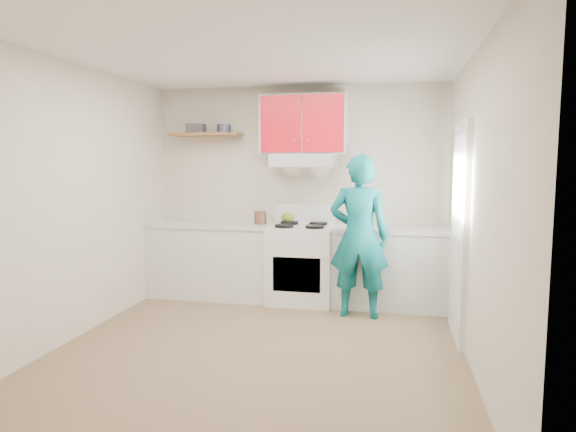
% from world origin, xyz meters
% --- Properties ---
extents(floor, '(3.80, 3.80, 0.00)m').
position_xyz_m(floor, '(0.00, 0.00, 0.00)').
color(floor, brown).
rests_on(floor, ground).
extents(ceiling, '(3.60, 3.80, 0.04)m').
position_xyz_m(ceiling, '(0.00, 0.00, 2.60)').
color(ceiling, white).
rests_on(ceiling, floor).
extents(back_wall, '(3.60, 0.04, 2.60)m').
position_xyz_m(back_wall, '(0.00, 1.90, 1.30)').
color(back_wall, beige).
rests_on(back_wall, floor).
extents(front_wall, '(3.60, 0.04, 2.60)m').
position_xyz_m(front_wall, '(0.00, -1.90, 1.30)').
color(front_wall, beige).
rests_on(front_wall, floor).
extents(left_wall, '(0.04, 3.80, 2.60)m').
position_xyz_m(left_wall, '(-1.80, 0.00, 1.30)').
color(left_wall, beige).
rests_on(left_wall, floor).
extents(right_wall, '(0.04, 3.80, 2.60)m').
position_xyz_m(right_wall, '(1.80, 0.00, 1.30)').
color(right_wall, beige).
rests_on(right_wall, floor).
extents(door, '(0.05, 0.85, 2.05)m').
position_xyz_m(door, '(1.78, 0.70, 1.02)').
color(door, white).
rests_on(door, floor).
extents(door_glass, '(0.01, 0.55, 0.95)m').
position_xyz_m(door_glass, '(1.75, 0.70, 1.45)').
color(door_glass, white).
rests_on(door_glass, door).
extents(counter_left, '(1.52, 0.60, 0.90)m').
position_xyz_m(counter_left, '(-1.04, 1.60, 0.45)').
color(counter_left, silver).
rests_on(counter_left, floor).
extents(counter_right, '(1.32, 0.60, 0.90)m').
position_xyz_m(counter_right, '(1.14, 1.60, 0.45)').
color(counter_right, silver).
rests_on(counter_right, floor).
extents(stove, '(0.76, 0.65, 0.92)m').
position_xyz_m(stove, '(0.10, 1.57, 0.46)').
color(stove, white).
rests_on(stove, floor).
extents(range_hood, '(0.76, 0.44, 0.15)m').
position_xyz_m(range_hood, '(0.10, 1.68, 1.70)').
color(range_hood, silver).
rests_on(range_hood, back_wall).
extents(upper_cabinets, '(1.02, 0.33, 0.70)m').
position_xyz_m(upper_cabinets, '(0.10, 1.73, 2.12)').
color(upper_cabinets, red).
rests_on(upper_cabinets, back_wall).
extents(shelf, '(0.90, 0.30, 0.04)m').
position_xyz_m(shelf, '(-1.15, 1.75, 2.02)').
color(shelf, brown).
rests_on(shelf, back_wall).
extents(books, '(0.23, 0.17, 0.11)m').
position_xyz_m(books, '(-1.28, 1.73, 2.09)').
color(books, '#483F46').
rests_on(books, shelf).
extents(tin, '(0.22, 0.22, 0.10)m').
position_xyz_m(tin, '(-0.90, 1.72, 2.09)').
color(tin, '#333D4C').
rests_on(tin, shelf).
extents(kettle, '(0.20, 0.20, 0.14)m').
position_xyz_m(kettle, '(-0.12, 1.82, 0.99)').
color(kettle, olive).
rests_on(kettle, stove).
extents(crock, '(0.15, 0.15, 0.18)m').
position_xyz_m(crock, '(-0.42, 1.63, 0.99)').
color(crock, brown).
rests_on(crock, counter_left).
extents(cutting_board, '(0.27, 0.20, 0.02)m').
position_xyz_m(cutting_board, '(1.09, 1.55, 0.91)').
color(cutting_board, olive).
rests_on(cutting_board, counter_right).
extents(silicone_mat, '(0.36, 0.31, 0.01)m').
position_xyz_m(silicone_mat, '(1.34, 1.56, 0.90)').
color(silicone_mat, '#B1121B').
rests_on(silicone_mat, counter_right).
extents(person, '(0.65, 0.43, 1.76)m').
position_xyz_m(person, '(0.81, 1.15, 0.88)').
color(person, '#0C686E').
rests_on(person, floor).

